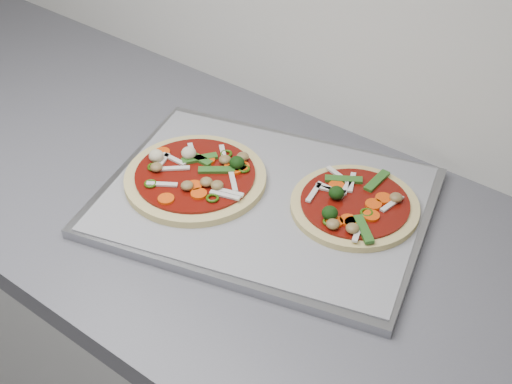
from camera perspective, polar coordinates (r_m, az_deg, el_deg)
The scene contains 6 objects.
base_cabinet at distance 1.58m, azimuth -9.94°, elevation -10.33°, with size 3.60×0.60×0.86m, color silver.
countertop at distance 1.28m, azimuth -12.15°, elevation 2.95°, with size 3.60×0.60×0.04m, color #5A5A61.
baking_tray at distance 1.10m, azimuth 0.66°, elevation -0.82°, with size 0.49×0.36×0.02m, color gray.
parchment at distance 1.10m, azimuth 0.66°, elevation -0.45°, with size 0.47×0.34×0.00m, color gray.
pizza_left at distance 1.13m, azimuth -4.81°, elevation 1.28°, with size 0.30×0.30×0.04m.
pizza_right at distance 1.08m, azimuth 7.84°, elevation -1.06°, with size 0.20×0.20×0.03m.
Camera 1 is at (0.83, 0.66, 1.62)m, focal length 50.00 mm.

